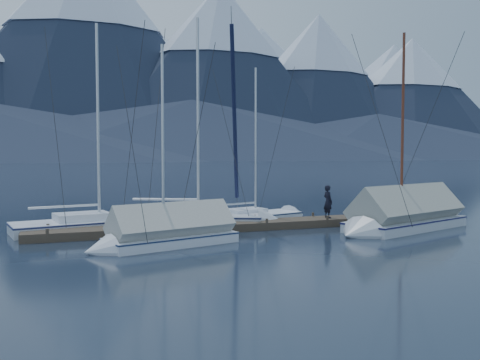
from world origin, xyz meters
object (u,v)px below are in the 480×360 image
at_px(sailboat_open_right, 262,218).
at_px(sailboat_open_left, 111,225).
at_px(sailboat_open_mid, 210,221).
at_px(person, 328,202).
at_px(sailboat_covered_near, 399,219).
at_px(sailboat_covered_far, 161,236).

bearing_deg(sailboat_open_right, sailboat_open_left, -177.33).
height_order(sailboat_open_mid, person, sailboat_open_mid).
xyz_separation_m(sailboat_open_left, sailboat_open_mid, (4.53, -0.26, 0.01)).
height_order(sailboat_open_mid, sailboat_covered_near, sailboat_open_mid).
xyz_separation_m(sailboat_open_right, person, (2.31, -2.50, 0.97)).
bearing_deg(sailboat_covered_far, sailboat_covered_near, 2.03).
bearing_deg(sailboat_open_left, sailboat_open_mid, -3.27).
bearing_deg(person, sailboat_open_mid, 64.35).
bearing_deg(sailboat_covered_far, person, 18.71).
bearing_deg(person, sailboat_open_left, 71.83).
bearing_deg(sailboat_covered_far, sailboat_open_mid, 55.64).
height_order(sailboat_open_right, sailboat_covered_far, sailboat_open_right).
height_order(sailboat_covered_near, sailboat_covered_far, sailboat_covered_near).
relative_size(sailboat_covered_near, person, 6.19).
relative_size(sailboat_open_mid, sailboat_open_right, 1.28).
distance_m(sailboat_open_mid, sailboat_covered_far, 5.77).
distance_m(sailboat_open_right, person, 3.54).
relative_size(sailboat_open_left, sailboat_open_right, 1.19).
bearing_deg(sailboat_open_mid, sailboat_covered_near, -30.80).
bearing_deg(sailboat_open_right, person, -47.20).
xyz_separation_m(sailboat_open_left, sailboat_covered_far, (1.28, -5.02, 0.22)).
relative_size(sailboat_covered_far, person, 5.18).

